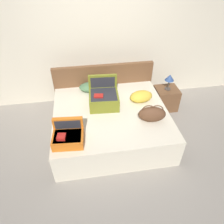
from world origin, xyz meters
The scene contains 11 objects.
ground_plane centered at (0.00, 0.00, 0.00)m, with size 12.00×12.00×0.00m, color gray.
back_wall centered at (0.00, 1.65, 1.30)m, with size 8.00×0.10×2.60m, color beige.
bed centered at (0.00, 0.40, 0.26)m, with size 1.89×1.71×0.51m, color beige.
headboard centered at (0.00, 1.29, 0.46)m, with size 1.92×0.08×0.92m, color brown.
hard_case_large centered at (-0.09, 0.63, 0.65)m, with size 0.52×0.53×0.45m.
hard_case_medium centered at (-0.69, -0.15, 0.61)m, with size 0.45×0.40×0.31m.
duffel_bag centered at (0.59, 0.08, 0.65)m, with size 0.45×0.27×0.31m.
pillow_near_headboard centered at (0.57, 0.62, 0.61)m, with size 0.40×0.26×0.19m, color gold.
pillow_center_head centered at (-0.24, 1.08, 0.59)m, with size 0.49×0.29×0.16m, color #4C724C.
nightstand centered at (1.22, 1.00, 0.23)m, with size 0.44×0.40×0.45m, color brown.
table_lamp centered at (1.22, 1.00, 0.69)m, with size 0.17×0.17×0.32m.
Camera 1 is at (-0.41, -2.28, 2.71)m, focal length 33.83 mm.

